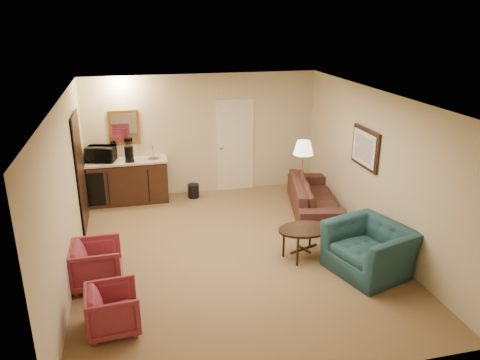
% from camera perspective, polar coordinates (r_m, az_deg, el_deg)
% --- Properties ---
extents(ground, '(6.00, 6.00, 0.00)m').
position_cam_1_polar(ground, '(7.91, -0.78, -8.90)').
color(ground, olive).
rests_on(ground, ground).
extents(room_walls, '(5.02, 6.01, 2.61)m').
position_cam_1_polar(room_walls, '(7.95, -2.73, 4.60)').
color(room_walls, beige).
rests_on(room_walls, ground).
extents(wetbar_cabinet, '(1.64, 0.58, 0.92)m').
position_cam_1_polar(wetbar_cabinet, '(10.07, -13.44, -0.15)').
color(wetbar_cabinet, '#321B0F').
rests_on(wetbar_cabinet, ground).
extents(sofa, '(1.13, 2.30, 0.86)m').
position_cam_1_polar(sofa, '(9.40, 9.13, -1.45)').
color(sofa, black).
rests_on(sofa, ground).
extents(teal_armchair, '(1.07, 1.34, 1.02)m').
position_cam_1_polar(teal_armchair, '(7.43, 15.60, -7.25)').
color(teal_armchair, '#1F424F').
rests_on(teal_armchair, ground).
extents(rose_chair_near, '(0.67, 0.71, 0.73)m').
position_cam_1_polar(rose_chair_near, '(7.23, -17.09, -9.53)').
color(rose_chair_near, '#983147').
rests_on(rose_chair_near, ground).
extents(rose_chair_far, '(0.64, 0.67, 0.65)m').
position_cam_1_polar(rose_chair_far, '(6.24, -15.24, -14.76)').
color(rose_chair_far, '#983147').
rests_on(rose_chair_far, ground).
extents(coffee_table, '(1.03, 0.86, 0.51)m').
position_cam_1_polar(coffee_table, '(7.77, 7.82, -7.52)').
color(coffee_table, black).
rests_on(coffee_table, ground).
extents(floor_lamp, '(0.42, 0.42, 1.48)m').
position_cam_1_polar(floor_lamp, '(9.30, 7.57, 0.40)').
color(floor_lamp, '#B5823C').
rests_on(floor_lamp, ground).
extents(waste_bin, '(0.28, 0.28, 0.30)m').
position_cam_1_polar(waste_bin, '(10.18, -5.69, -1.32)').
color(waste_bin, black).
rests_on(waste_bin, ground).
extents(microwave, '(0.62, 0.44, 0.38)m').
position_cam_1_polar(microwave, '(9.94, -16.61, 3.26)').
color(microwave, black).
rests_on(microwave, wetbar_cabinet).
extents(coffee_maker, '(0.19, 0.19, 0.33)m').
position_cam_1_polar(coffee_maker, '(9.77, -13.36, 3.12)').
color(coffee_maker, black).
rests_on(coffee_maker, wetbar_cabinet).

